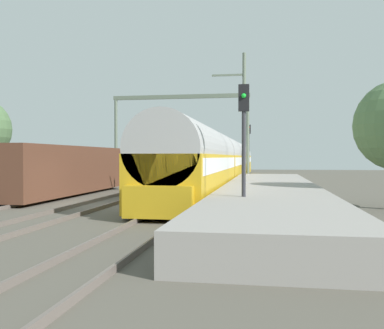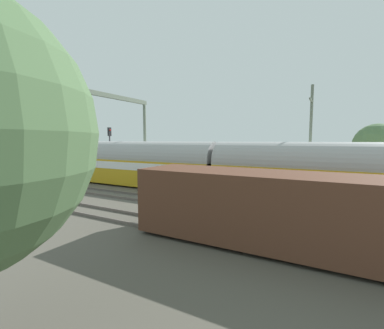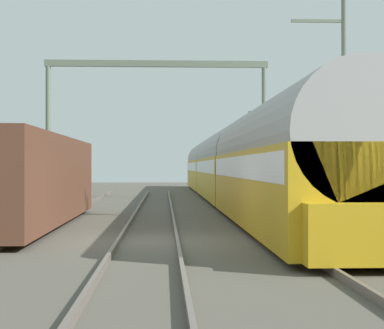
# 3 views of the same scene
# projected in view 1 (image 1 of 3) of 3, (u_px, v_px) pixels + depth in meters

# --- Properties ---
(ground) EXTENTS (120.00, 120.00, 0.00)m
(ground) POSITION_uv_depth(u_px,v_px,m) (100.00, 205.00, 20.84)
(ground) COLOR #545046
(track_far_west) EXTENTS (1.52, 60.00, 0.16)m
(track_far_west) POSITION_uv_depth(u_px,v_px,m) (20.00, 202.00, 21.51)
(track_far_west) COLOR #645A53
(track_far_west) RESTS_ON ground
(track_west) EXTENTS (1.52, 60.00, 0.16)m
(track_west) POSITION_uv_depth(u_px,v_px,m) (100.00, 203.00, 20.84)
(track_west) COLOR #645A53
(track_west) RESTS_ON ground
(track_east) EXTENTS (1.52, 60.00, 0.16)m
(track_east) POSITION_uv_depth(u_px,v_px,m) (185.00, 205.00, 20.17)
(track_east) COLOR #645A53
(track_east) RESTS_ON ground
(platform) EXTENTS (4.40, 28.00, 0.90)m
(platform) POSITION_uv_depth(u_px,v_px,m) (270.00, 194.00, 21.51)
(platform) COLOR gray
(platform) RESTS_ON ground
(passenger_train) EXTENTS (2.93, 49.20, 3.82)m
(passenger_train) POSITION_uv_depth(u_px,v_px,m) (225.00, 160.00, 39.29)
(passenger_train) COLOR gold
(passenger_train) RESTS_ON ground
(freight_car) EXTENTS (2.80, 13.00, 2.70)m
(freight_car) POSITION_uv_depth(u_px,v_px,m) (61.00, 170.00, 25.85)
(freight_car) COLOR #563323
(freight_car) RESTS_ON ground
(person_crossing) EXTENTS (0.44, 0.32, 1.73)m
(person_crossing) POSITION_uv_depth(u_px,v_px,m) (240.00, 170.00, 40.73)
(person_crossing) COLOR #2F2F2F
(person_crossing) RESTS_ON ground
(railway_signal_near) EXTENTS (0.36, 0.30, 4.69)m
(railway_signal_near) POSITION_uv_depth(u_px,v_px,m) (244.00, 134.00, 15.03)
(railway_signal_near) COLOR #2D2D33
(railway_signal_near) RESTS_ON ground
(railway_signal_far) EXTENTS (0.36, 0.30, 5.42)m
(railway_signal_far) POSITION_uv_depth(u_px,v_px,m) (249.00, 145.00, 43.84)
(railway_signal_far) COLOR #2D2D33
(railway_signal_far) RESTS_ON ground
(catenary_gantry) EXTENTS (12.53, 0.28, 7.86)m
(catenary_gantry) POSITION_uv_depth(u_px,v_px,m) (180.00, 119.00, 40.22)
(catenary_gantry) COLOR #606D5C
(catenary_gantry) RESTS_ON ground
(catenary_pole_east_mid) EXTENTS (1.90, 0.20, 8.00)m
(catenary_pole_east_mid) POSITION_uv_depth(u_px,v_px,m) (243.00, 123.00, 24.69)
(catenary_pole_east_mid) COLOR #606D5C
(catenary_pole_east_mid) RESTS_ON ground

